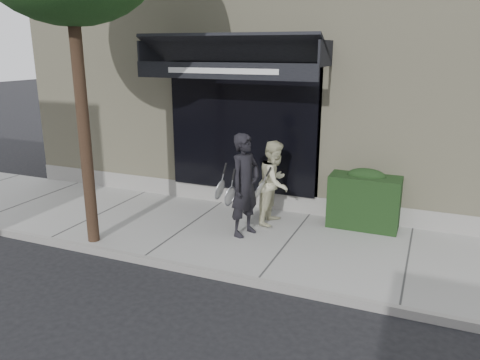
% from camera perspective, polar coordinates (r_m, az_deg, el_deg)
% --- Properties ---
extents(ground, '(80.00, 80.00, 0.00)m').
position_cam_1_polar(ground, '(8.43, 5.89, -8.15)').
color(ground, black).
rests_on(ground, ground).
extents(sidewalk, '(20.00, 3.00, 0.12)m').
position_cam_1_polar(sidewalk, '(8.41, 5.91, -7.77)').
color(sidewalk, '#9C9B96').
rests_on(sidewalk, ground).
extents(curb, '(20.00, 0.10, 0.14)m').
position_cam_1_polar(curb, '(7.08, 2.15, -12.38)').
color(curb, gray).
rests_on(curb, ground).
extents(building_facade, '(14.30, 8.04, 5.64)m').
position_cam_1_polar(building_facade, '(12.56, 13.00, 12.34)').
color(building_facade, '#BCB48F').
rests_on(building_facade, ground).
extents(hedge, '(1.30, 0.70, 1.14)m').
position_cam_1_polar(hedge, '(9.14, 14.94, -2.28)').
color(hedge, black).
rests_on(hedge, sidewalk).
extents(pedestrian_front, '(0.78, 0.83, 1.87)m').
position_cam_1_polar(pedestrian_front, '(8.33, 0.60, -0.64)').
color(pedestrian_front, black).
rests_on(pedestrian_front, sidewalk).
extents(pedestrian_back, '(0.65, 0.87, 1.62)m').
position_cam_1_polar(pedestrian_back, '(8.96, 4.25, -0.30)').
color(pedestrian_back, beige).
rests_on(pedestrian_back, sidewalk).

